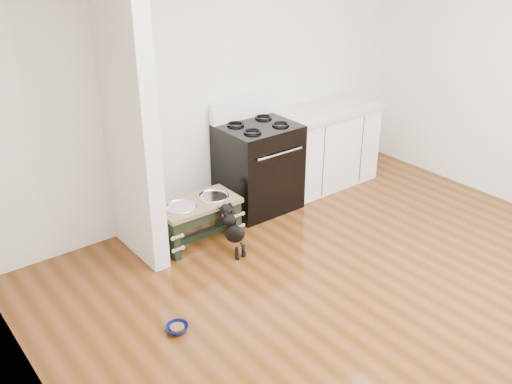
{
  "coord_description": "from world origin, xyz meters",
  "views": [
    {
      "loc": [
        -3.13,
        -2.17,
        2.83
      ],
      "look_at": [
        -0.26,
        1.54,
        0.56
      ],
      "focal_mm": 40.0,
      "sensor_mm": 36.0,
      "label": 1
    }
  ],
  "objects": [
    {
      "name": "ground",
      "position": [
        0.0,
        0.0,
        0.0
      ],
      "size": [
        5.0,
        5.0,
        0.0
      ],
      "primitive_type": "plane",
      "color": "#46270C",
      "rests_on": "ground"
    },
    {
      "name": "puppy",
      "position": [
        -0.52,
        1.56,
        0.26
      ],
      "size": [
        0.14,
        0.4,
        0.47
      ],
      "color": "black",
      "rests_on": "ground"
    },
    {
      "name": "oven_range",
      "position": [
        0.25,
        2.16,
        0.48
      ],
      "size": [
        0.76,
        0.69,
        1.14
      ],
      "color": "black",
      "rests_on": "ground"
    },
    {
      "name": "floor_bowl",
      "position": [
        -1.51,
        0.9,
        0.03
      ],
      "size": [
        0.21,
        0.21,
        0.05
      ],
      "rotation": [
        0.0,
        0.0,
        -0.26
      ],
      "color": "navy",
      "rests_on": "ground"
    },
    {
      "name": "cabinet_run",
      "position": [
        1.23,
        2.18,
        0.45
      ],
      "size": [
        1.24,
        0.64,
        0.91
      ],
      "color": "white",
      "rests_on": "ground"
    },
    {
      "name": "dog_feeder",
      "position": [
        -0.65,
        1.91,
        0.3
      ],
      "size": [
        0.78,
        0.41,
        0.44
      ],
      "color": "black",
      "rests_on": "ground"
    },
    {
      "name": "room_shell",
      "position": [
        0.0,
        0.0,
        1.62
      ],
      "size": [
        5.0,
        5.0,
        5.0
      ],
      "color": "silver",
      "rests_on": "ground"
    },
    {
      "name": "partition_wall",
      "position": [
        -1.18,
        2.1,
        1.35
      ],
      "size": [
        0.15,
        0.8,
        2.7
      ],
      "primitive_type": "cube",
      "color": "silver",
      "rests_on": "ground"
    }
  ]
}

